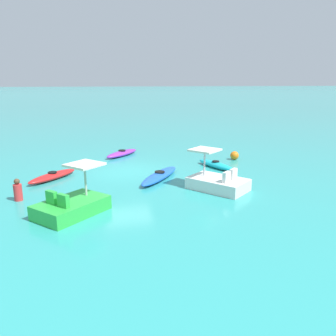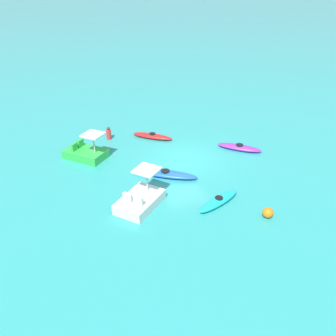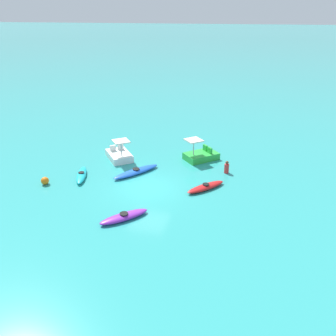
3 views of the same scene
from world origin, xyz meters
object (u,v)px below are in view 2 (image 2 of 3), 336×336
at_px(kayak_red, 152,136).
at_px(pedal_boat_white, 140,200).
at_px(kayak_cyan, 219,201).
at_px(person_near_shore, 109,134).
at_px(pedal_boat_green, 86,153).
at_px(buoy_orange, 268,213).
at_px(kayak_purple, 239,147).
at_px(kayak_blue, 165,174).

xyz_separation_m(kayak_red, pedal_boat_white, (3.19, 7.03, 0.17)).
distance_m(kayak_cyan, person_near_shore, 9.82).
height_order(pedal_boat_green, buoy_orange, pedal_boat_green).
bearing_deg(kayak_red, buoy_orange, 100.75).
bearing_deg(buoy_orange, kayak_purple, -111.86).
relative_size(kayak_blue, kayak_red, 1.32).
xyz_separation_m(kayak_blue, person_near_shore, (1.68, -5.96, 0.22)).
distance_m(kayak_red, kayak_purple, 5.80).
height_order(kayak_cyan, buoy_orange, buoy_orange).
xyz_separation_m(kayak_purple, kayak_cyan, (4.10, 4.61, -0.00)).
relative_size(pedal_boat_white, buoy_orange, 5.60).
xyz_separation_m(pedal_boat_green, person_near_shore, (-1.91, -2.09, 0.05)).
relative_size(kayak_cyan, buoy_orange, 5.38).
distance_m(kayak_cyan, pedal_boat_green, 8.80).
bearing_deg(person_near_shore, pedal_boat_white, 86.78).
relative_size(kayak_purple, pedal_boat_green, 0.89).
xyz_separation_m(kayak_blue, pedal_boat_white, (2.13, 2.08, 0.17)).
height_order(kayak_blue, kayak_red, same).
bearing_deg(kayak_blue, kayak_cyan, 112.99).
bearing_deg(kayak_blue, buoy_orange, 120.06).
distance_m(pedal_boat_white, person_near_shore, 8.05).
distance_m(kayak_red, person_near_shore, 2.92).
xyz_separation_m(kayak_cyan, buoy_orange, (-1.54, 1.76, 0.09)).
height_order(pedal_boat_green, person_near_shore, pedal_boat_green).
distance_m(kayak_cyan, buoy_orange, 2.34).
xyz_separation_m(kayak_blue, kayak_cyan, (-1.43, 3.36, 0.00)).
bearing_deg(person_near_shore, kayak_cyan, 108.44).
bearing_deg(kayak_blue, person_near_shore, -74.25).
relative_size(kayak_blue, person_near_shore, 3.78).
bearing_deg(kayak_blue, pedal_boat_green, -47.08).
bearing_deg(pedal_boat_white, buoy_orange, 149.17).
bearing_deg(kayak_cyan, kayak_blue, -67.01).
distance_m(kayak_purple, buoy_orange, 6.87).
distance_m(pedal_boat_green, buoy_orange, 11.13).
bearing_deg(kayak_blue, pedal_boat_white, 44.31).
bearing_deg(kayak_purple, kayak_red, -39.59).
relative_size(buoy_orange, person_near_shore, 0.57).
relative_size(kayak_blue, kayak_purple, 1.35).
bearing_deg(person_near_shore, kayak_red, 159.74).
bearing_deg(buoy_orange, pedal_boat_white, -30.83).
bearing_deg(pedal_boat_green, kayak_purple, 164.01).
height_order(kayak_blue, pedal_boat_white, pedal_boat_white).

